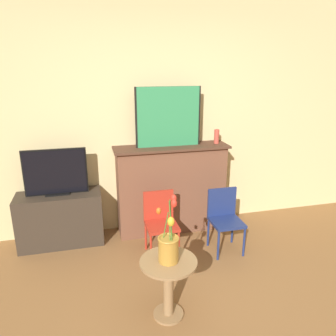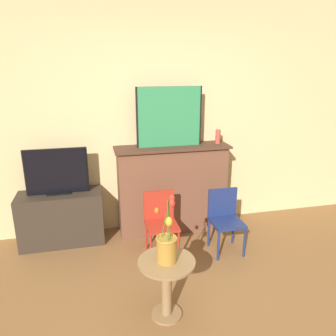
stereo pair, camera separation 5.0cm
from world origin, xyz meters
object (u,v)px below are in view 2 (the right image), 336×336
at_px(painting, 169,117).
at_px(chair_blue, 225,216).
at_px(tv_monitor, 57,172).
at_px(chair_red, 161,219).
at_px(vase_tulips, 167,245).

distance_m(painting, chair_blue, 1.25).
xyz_separation_m(painting, tv_monitor, (-1.25, -0.04, -0.54)).
height_order(tv_monitor, chair_red, tv_monitor).
bearing_deg(chair_blue, chair_red, 172.38).
bearing_deg(chair_red, chair_blue, -7.62).
relative_size(tv_monitor, chair_red, 0.98).
bearing_deg(painting, chair_blue, -51.27).
bearing_deg(tv_monitor, chair_blue, -17.78).
bearing_deg(vase_tulips, tv_monitor, 122.49).
distance_m(tv_monitor, vase_tulips, 1.66).
xyz_separation_m(painting, vase_tulips, (-0.36, -1.43, -0.74)).
bearing_deg(chair_blue, tv_monitor, 162.22).
xyz_separation_m(chair_red, chair_blue, (0.68, -0.09, 0.00)).
bearing_deg(painting, chair_red, -112.96).
height_order(chair_blue, vase_tulips, vase_tulips).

